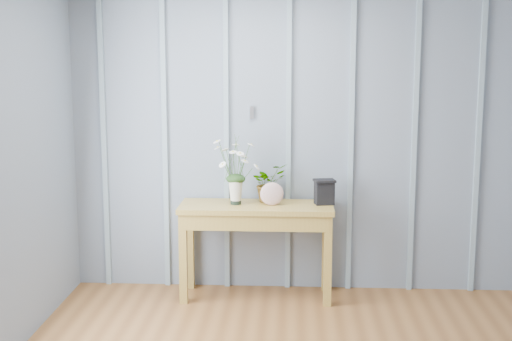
# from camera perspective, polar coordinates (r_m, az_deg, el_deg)

# --- Properties ---
(room_shell) EXTENTS (4.00, 4.50, 2.50)m
(room_shell) POSITION_cam_1_polar(r_m,az_deg,el_deg) (4.36, 5.84, 10.09)
(room_shell) COLOR gray
(room_shell) RESTS_ON ground
(sideboard) EXTENTS (1.20, 0.45, 0.75)m
(sideboard) POSITION_cam_1_polar(r_m,az_deg,el_deg) (5.60, 0.03, -3.89)
(sideboard) COLOR olive
(sideboard) RESTS_ON ground
(daisy_vase) EXTENTS (0.37, 0.28, 0.53)m
(daisy_vase) POSITION_cam_1_polar(r_m,az_deg,el_deg) (5.53, -1.64, 0.61)
(daisy_vase) COLOR black
(daisy_vase) RESTS_ON sideboard
(spider_plant) EXTENTS (0.36, 0.36, 0.30)m
(spider_plant) POSITION_cam_1_polar(r_m,az_deg,el_deg) (5.66, 1.00, -0.99)
(spider_plant) COLOR #1B3A16
(spider_plant) RESTS_ON sideboard
(felt_disc_vessel) EXTENTS (0.19, 0.07, 0.18)m
(felt_disc_vessel) POSITION_cam_1_polar(r_m,az_deg,el_deg) (5.53, 1.28, -1.89)
(felt_disc_vessel) COLOR #9A505F
(felt_disc_vessel) RESTS_ON sideboard
(carved_box) EXTENTS (0.18, 0.16, 0.20)m
(carved_box) POSITION_cam_1_polar(r_m,az_deg,el_deg) (5.59, 5.49, -1.69)
(carved_box) COLOR black
(carved_box) RESTS_ON sideboard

